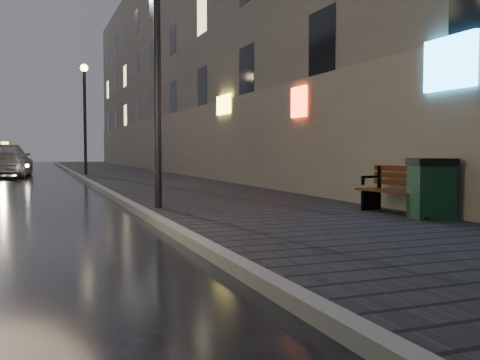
# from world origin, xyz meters

# --- Properties ---
(ground) EXTENTS (120.00, 120.00, 0.00)m
(ground) POSITION_xyz_m (0.00, 0.00, 0.00)
(ground) COLOR black
(ground) RESTS_ON ground
(sidewalk) EXTENTS (4.60, 58.00, 0.15)m
(sidewalk) POSITION_xyz_m (3.90, 21.00, 0.07)
(sidewalk) COLOR black
(sidewalk) RESTS_ON ground
(curb) EXTENTS (0.20, 58.00, 0.15)m
(curb) POSITION_xyz_m (1.50, 21.00, 0.07)
(curb) COLOR slate
(curb) RESTS_ON ground
(building_near) EXTENTS (1.80, 50.00, 13.00)m
(building_near) POSITION_xyz_m (7.10, 25.00, 6.50)
(building_near) COLOR #605B54
(building_near) RESTS_ON ground
(lamp_near) EXTENTS (0.36, 0.36, 5.28)m
(lamp_near) POSITION_xyz_m (1.85, 6.00, 3.49)
(lamp_near) COLOR black
(lamp_near) RESTS_ON sidewalk
(lamp_far) EXTENTS (0.36, 0.36, 5.28)m
(lamp_far) POSITION_xyz_m (1.85, 22.00, 3.49)
(lamp_far) COLOR black
(lamp_far) RESTS_ON sidewalk
(bench) EXTENTS (0.85, 1.79, 0.88)m
(bench) POSITION_xyz_m (5.82, 3.36, 0.59)
(bench) COLOR black
(bench) RESTS_ON sidewalk
(trash_bin) EXTENTS (0.86, 0.86, 1.03)m
(trash_bin) POSITION_xyz_m (5.80, 2.55, 0.67)
(trash_bin) COLOR black
(trash_bin) RESTS_ON sidewalk
(taxi_mid) EXTENTS (2.70, 5.68, 1.60)m
(taxi_mid) POSITION_xyz_m (-1.80, 24.07, 0.80)
(taxi_mid) COLOR silver
(taxi_mid) RESTS_ON ground
(car_far) EXTENTS (1.98, 3.90, 1.27)m
(car_far) POSITION_xyz_m (-1.74, 36.57, 0.64)
(car_far) COLOR gray
(car_far) RESTS_ON ground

